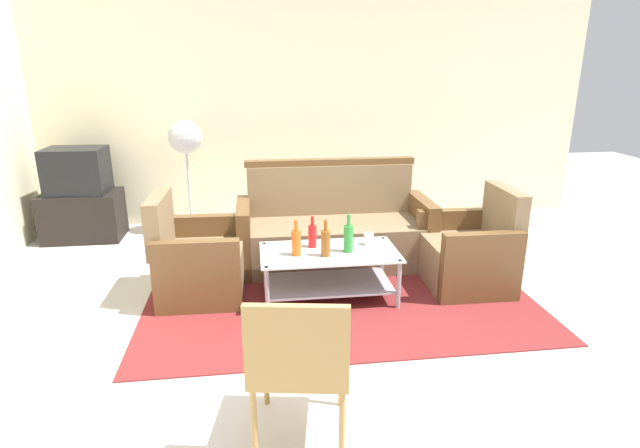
{
  "coord_description": "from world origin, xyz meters",
  "views": [
    {
      "loc": [
        -0.78,
        -3.0,
        1.85
      ],
      "look_at": [
        -0.29,
        0.71,
        0.65
      ],
      "focal_mm": 28.31,
      "sensor_mm": 36.0,
      "label": 1
    }
  ],
  "objects_px": {
    "bottle_orange": "(296,242)",
    "television": "(77,171)",
    "couch": "(334,232)",
    "bottle_green": "(348,238)",
    "cup": "(369,239)",
    "armchair_right": "(469,254)",
    "wicker_chair": "(299,358)",
    "armchair_left": "(198,262)",
    "coffee_table": "(329,267)",
    "bottle_red": "(312,235)",
    "tv_stand": "(83,216)",
    "bottle_brown": "(326,242)",
    "pedestal_fan": "(186,144)"
  },
  "relations": [
    {
      "from": "couch",
      "to": "cup",
      "type": "relative_size",
      "value": 18.04
    },
    {
      "from": "tv_stand",
      "to": "pedestal_fan",
      "type": "bearing_deg",
      "value": 2.51
    },
    {
      "from": "bottle_brown",
      "to": "cup",
      "type": "bearing_deg",
      "value": 27.3
    },
    {
      "from": "bottle_brown",
      "to": "cup",
      "type": "xyz_separation_m",
      "value": [
        0.39,
        0.2,
        -0.06
      ]
    },
    {
      "from": "coffee_table",
      "to": "armchair_right",
      "type": "bearing_deg",
      "value": 4.51
    },
    {
      "from": "bottle_brown",
      "to": "bottle_green",
      "type": "xyz_separation_m",
      "value": [
        0.19,
        0.07,
        0.01
      ]
    },
    {
      "from": "armchair_left",
      "to": "tv_stand",
      "type": "xyz_separation_m",
      "value": [
        -1.38,
        1.61,
        -0.03
      ]
    },
    {
      "from": "bottle_red",
      "to": "coffee_table",
      "type": "bearing_deg",
      "value": -44.61
    },
    {
      "from": "bottle_orange",
      "to": "bottle_green",
      "type": "distance_m",
      "value": 0.42
    },
    {
      "from": "pedestal_fan",
      "to": "coffee_table",
      "type": "bearing_deg",
      "value": -55.26
    },
    {
      "from": "cup",
      "to": "wicker_chair",
      "type": "distance_m",
      "value": 1.88
    },
    {
      "from": "armchair_left",
      "to": "pedestal_fan",
      "type": "xyz_separation_m",
      "value": [
        -0.23,
        1.66,
        0.73
      ]
    },
    {
      "from": "coffee_table",
      "to": "bottle_red",
      "type": "relative_size",
      "value": 4.22
    },
    {
      "from": "couch",
      "to": "cup",
      "type": "xyz_separation_m",
      "value": [
        0.19,
        -0.64,
        0.14
      ]
    },
    {
      "from": "bottle_orange",
      "to": "television",
      "type": "relative_size",
      "value": 0.46
    },
    {
      "from": "tv_stand",
      "to": "television",
      "type": "relative_size",
      "value": 1.3
    },
    {
      "from": "armchair_left",
      "to": "bottle_red",
      "type": "xyz_separation_m",
      "value": [
        0.94,
        -0.09,
        0.22
      ]
    },
    {
      "from": "bottle_orange",
      "to": "television",
      "type": "height_order",
      "value": "television"
    },
    {
      "from": "couch",
      "to": "television",
      "type": "relative_size",
      "value": 2.94
    },
    {
      "from": "cup",
      "to": "couch",
      "type": "bearing_deg",
      "value": 106.54
    },
    {
      "from": "armchair_left",
      "to": "bottle_orange",
      "type": "bearing_deg",
      "value": 73.81
    },
    {
      "from": "couch",
      "to": "armchair_left",
      "type": "bearing_deg",
      "value": 24.07
    },
    {
      "from": "armchair_right",
      "to": "bottle_green",
      "type": "xyz_separation_m",
      "value": [
        -1.08,
        -0.12,
        0.24
      ]
    },
    {
      "from": "couch",
      "to": "bottle_brown",
      "type": "relative_size",
      "value": 6.14
    },
    {
      "from": "armchair_left",
      "to": "bottle_red",
      "type": "distance_m",
      "value": 0.97
    },
    {
      "from": "couch",
      "to": "wicker_chair",
      "type": "distance_m",
      "value": 2.44
    },
    {
      "from": "bottle_brown",
      "to": "pedestal_fan",
      "type": "height_order",
      "value": "pedestal_fan"
    },
    {
      "from": "television",
      "to": "couch",
      "type": "bearing_deg",
      "value": 159.31
    },
    {
      "from": "cup",
      "to": "wicker_chair",
      "type": "height_order",
      "value": "wicker_chair"
    },
    {
      "from": "bottle_red",
      "to": "tv_stand",
      "type": "relative_size",
      "value": 0.33
    },
    {
      "from": "couch",
      "to": "bottle_brown",
      "type": "xyz_separation_m",
      "value": [
        -0.2,
        -0.84,
        0.21
      ]
    },
    {
      "from": "bottle_orange",
      "to": "bottle_brown",
      "type": "bearing_deg",
      "value": -11.42
    },
    {
      "from": "tv_stand",
      "to": "bottle_orange",
      "type": "bearing_deg",
      "value": -40.66
    },
    {
      "from": "bottle_red",
      "to": "bottle_brown",
      "type": "relative_size",
      "value": 0.89
    },
    {
      "from": "armchair_right",
      "to": "wicker_chair",
      "type": "height_order",
      "value": "armchair_right"
    },
    {
      "from": "armchair_left",
      "to": "wicker_chair",
      "type": "height_order",
      "value": "armchair_left"
    },
    {
      "from": "coffee_table",
      "to": "television",
      "type": "relative_size",
      "value": 1.79
    },
    {
      "from": "armchair_left",
      "to": "bottle_green",
      "type": "relative_size",
      "value": 2.75
    },
    {
      "from": "armchair_right",
      "to": "coffee_table",
      "type": "bearing_deg",
      "value": 95.45
    },
    {
      "from": "bottle_red",
      "to": "tv_stand",
      "type": "xyz_separation_m",
      "value": [
        -2.32,
        1.7,
        -0.25
      ]
    },
    {
      "from": "bottle_brown",
      "to": "pedestal_fan",
      "type": "bearing_deg",
      "value": 122.58
    },
    {
      "from": "bottle_orange",
      "to": "wicker_chair",
      "type": "distance_m",
      "value": 1.58
    },
    {
      "from": "armchair_left",
      "to": "bottle_green",
      "type": "bearing_deg",
      "value": 80.74
    },
    {
      "from": "pedestal_fan",
      "to": "wicker_chair",
      "type": "xyz_separation_m",
      "value": [
        0.9,
        -3.49,
        -0.52
      ]
    },
    {
      "from": "couch",
      "to": "bottle_brown",
      "type": "height_order",
      "value": "couch"
    },
    {
      "from": "armchair_left",
      "to": "couch",
      "type": "bearing_deg",
      "value": 115.43
    },
    {
      "from": "couch",
      "to": "tv_stand",
      "type": "distance_m",
      "value": 2.81
    },
    {
      "from": "armchair_right",
      "to": "pedestal_fan",
      "type": "bearing_deg",
      "value": 55.95
    },
    {
      "from": "coffee_table",
      "to": "bottle_green",
      "type": "height_order",
      "value": "bottle_green"
    },
    {
      "from": "bottle_brown",
      "to": "wicker_chair",
      "type": "xyz_separation_m",
      "value": [
        -0.35,
        -1.53,
        -0.03
      ]
    }
  ]
}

